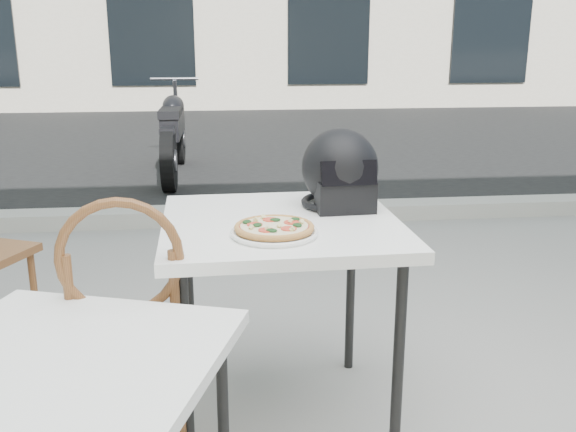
{
  "coord_description": "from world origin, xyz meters",
  "views": [
    {
      "loc": [
        -0.53,
        -1.85,
        1.4
      ],
      "look_at": [
        -0.3,
        0.16,
        0.83
      ],
      "focal_mm": 40.0,
      "sensor_mm": 36.0,
      "label": 1
    }
  ],
  "objects": [
    {
      "name": "helmet",
      "position": [
        -0.07,
        0.45,
        0.91
      ],
      "size": [
        0.31,
        0.32,
        0.3
      ],
      "rotation": [
        0.0,
        0.0,
        0.06
      ],
      "color": "black",
      "rests_on": "cafe_table_main"
    },
    {
      "name": "pizza",
      "position": [
        -0.35,
        0.11,
        0.81
      ],
      "size": [
        0.3,
        0.3,
        0.03
      ],
      "rotation": [
        0.0,
        0.0,
        0.2
      ],
      "color": "#C68B48",
      "rests_on": "plate"
    },
    {
      "name": "cafe_table_side",
      "position": [
        -0.9,
        -0.45,
        0.62
      ],
      "size": [
        0.9,
        0.9,
        0.68
      ],
      "rotation": [
        0.0,
        0.0,
        -0.32
      ],
      "color": "white",
      "rests_on": "ground"
    },
    {
      "name": "curb",
      "position": [
        0.0,
        3.0,
        0.06
      ],
      "size": [
        30.0,
        0.25,
        0.12
      ],
      "primitive_type": "cube",
      "color": "#A9A79E",
      "rests_on": "ground"
    },
    {
      "name": "cafe_chair_main",
      "position": [
        -0.81,
        0.0,
        0.54
      ],
      "size": [
        0.38,
        0.38,
        0.97
      ],
      "rotation": [
        0.0,
        0.0,
        3.17
      ],
      "color": "brown",
      "rests_on": "ground"
    },
    {
      "name": "motorcycle",
      "position": [
        -0.97,
        4.8,
        0.43
      ],
      "size": [
        0.51,
        1.97,
        0.98
      ],
      "rotation": [
        0.0,
        0.0,
        -0.01
      ],
      "color": "black",
      "rests_on": "street_asphalt"
    },
    {
      "name": "plate",
      "position": [
        -0.35,
        0.11,
        0.79
      ],
      "size": [
        0.37,
        0.37,
        0.02
      ],
      "rotation": [
        0.0,
        0.0,
        0.41
      ],
      "color": "white",
      "rests_on": "cafe_table_main"
    },
    {
      "name": "street_asphalt",
      "position": [
        0.0,
        7.0,
        0.0
      ],
      "size": [
        30.0,
        8.0,
        0.0
      ],
      "primitive_type": "cube",
      "color": "black",
      "rests_on": "ground"
    },
    {
      "name": "cafe_table_main",
      "position": [
        -0.31,
        0.29,
        0.71
      ],
      "size": [
        0.84,
        0.84,
        0.78
      ],
      "rotation": [
        0.0,
        0.0,
        0.02
      ],
      "color": "white",
      "rests_on": "ground"
    }
  ]
}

